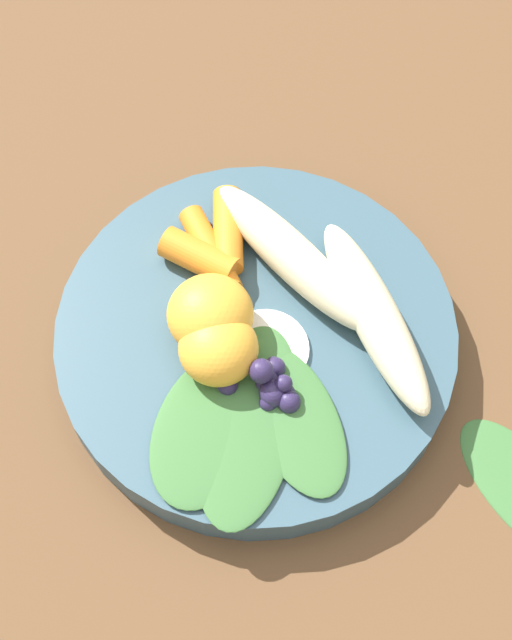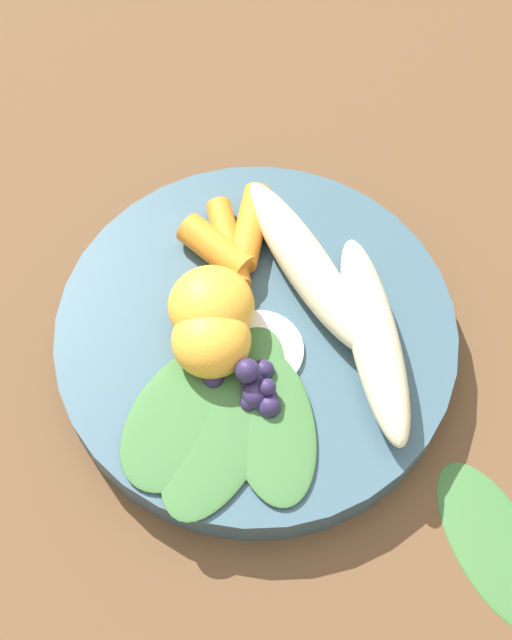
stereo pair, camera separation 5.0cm
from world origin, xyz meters
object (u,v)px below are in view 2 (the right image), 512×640
object	(u,v)px
banana_peeled_left	(305,264)
orange_segment_near	(211,340)
kale_leaf_stray	(496,544)
bowl	(256,338)
banana_peeled_right	(374,338)

from	to	relation	value
banana_peeled_left	orange_segment_near	xyz separation A→B (m)	(-0.06, -0.04, 0.00)
banana_peeled_left	kale_leaf_stray	world-z (taller)	banana_peeled_left
bowl	banana_peeled_right	distance (m)	0.07
bowl	banana_peeled_right	size ratio (longest dim) A/B	1.79
bowl	kale_leaf_stray	xyz separation A→B (m)	(0.11, -0.14, -0.01)
bowl	orange_segment_near	world-z (taller)	orange_segment_near
orange_segment_near	kale_leaf_stray	bearing A→B (deg)	-41.70
banana_peeled_left	kale_leaf_stray	bearing A→B (deg)	-175.77
banana_peeled_right	banana_peeled_left	bearing A→B (deg)	28.36
banana_peeled_left	orange_segment_near	distance (m)	0.08
orange_segment_near	kale_leaf_stray	distance (m)	0.19
banana_peeled_right	kale_leaf_stray	size ratio (longest dim) A/B	1.30
orange_segment_near	banana_peeled_left	bearing A→B (deg)	35.95
bowl	banana_peeled_left	world-z (taller)	banana_peeled_left
bowl	kale_leaf_stray	world-z (taller)	bowl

